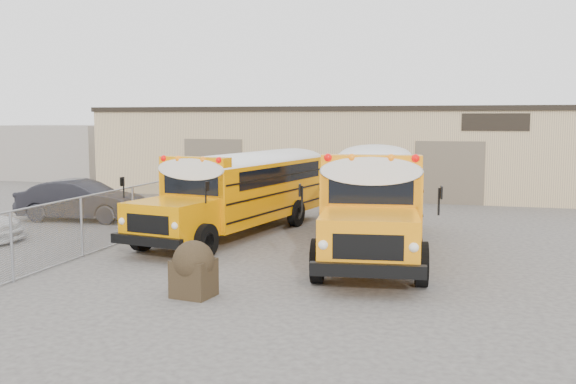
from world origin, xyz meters
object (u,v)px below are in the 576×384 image
(school_bus_right, at_px, (376,173))
(car_dark, at_px, (81,200))
(tarp_bundle, at_px, (194,268))
(school_bus_left, at_px, (311,173))

(school_bus_right, bearing_deg, car_dark, -159.84)
(school_bus_right, distance_m, tarp_bundle, 13.33)
(school_bus_left, distance_m, school_bus_right, 3.14)
(tarp_bundle, bearing_deg, school_bus_right, 79.92)
(school_bus_right, height_order, car_dark, school_bus_right)
(school_bus_left, xyz_separation_m, tarp_bundle, (0.66, -14.04, -1.01))
(tarp_bundle, bearing_deg, car_dark, 134.62)
(school_bus_left, height_order, school_bus_right, school_bus_right)
(school_bus_left, xyz_separation_m, car_dark, (-8.19, -5.07, -0.87))
(tarp_bundle, height_order, car_dark, car_dark)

